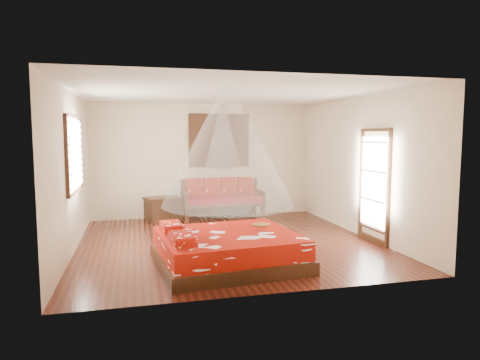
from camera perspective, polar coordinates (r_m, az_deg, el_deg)
room at (r=8.01m, az=-1.69°, el=1.47°), size 5.54×5.54×2.84m
bed at (r=6.80m, az=-1.77°, el=-9.19°), size 2.35×2.17×0.64m
daybed at (r=10.51m, az=-2.43°, el=-2.27°), size 1.95×0.86×0.98m
storage_chest at (r=10.43m, az=-10.20°, el=-3.76°), size 0.96×0.82×0.56m
shutter_panel at (r=10.72m, az=-2.81°, el=5.28°), size 1.52×0.06×1.32m
window_left at (r=8.08m, az=-21.18°, el=3.24°), size 0.10×1.74×1.34m
glazed_door at (r=8.49m, az=17.44°, el=-0.79°), size 0.08×1.02×2.16m
wine_tray at (r=7.31m, az=2.75°, el=-5.64°), size 0.27×0.27×0.22m
mosquito_net_main at (r=6.57m, az=-1.65°, el=4.40°), size 2.06×2.06×1.80m
mosquito_net_daybed at (r=10.26m, az=-2.32°, el=5.81°), size 0.88×0.88×1.50m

